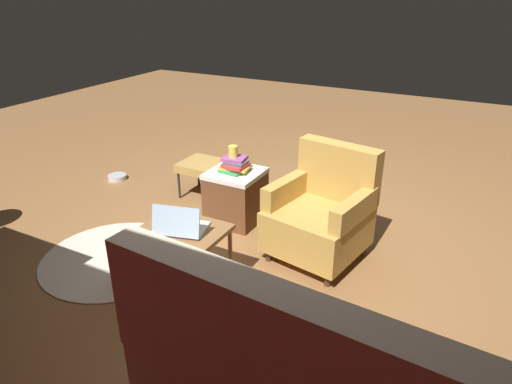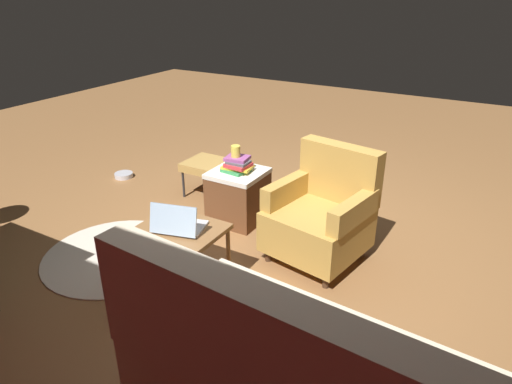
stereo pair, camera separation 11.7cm
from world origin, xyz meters
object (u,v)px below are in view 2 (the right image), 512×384
at_px(laptop_desk, 182,235).
at_px(tv_remote, 233,165).
at_px(laptop, 178,224).
at_px(pet_bowl_steel, 124,175).
at_px(yellow_mug, 236,151).
at_px(book_stack_hamper, 237,165).
at_px(ottoman, 206,166).
at_px(armchair, 322,215).
at_px(wicker_hamper, 238,196).

bearing_deg(laptop_desk, tv_remote, -74.84).
bearing_deg(laptop, pet_bowl_steel, -34.90).
height_order(laptop, tv_remote, laptop).
bearing_deg(pet_bowl_steel, yellow_mug, 172.91).
relative_size(book_stack_hamper, ottoman, 0.68).
xyz_separation_m(book_stack_hamper, pet_bowl_steel, (1.64, -0.21, -0.51)).
relative_size(armchair, wicker_hamper, 1.81).
height_order(wicker_hamper, pet_bowl_steel, wicker_hamper).
bearing_deg(ottoman, wicker_hamper, 151.37).
height_order(laptop_desk, pet_bowl_steel, laptop_desk).
relative_size(book_stack_hamper, pet_bowl_steel, 1.36).
bearing_deg(pet_bowl_steel, laptop_desk, 145.78).
bearing_deg(armchair, book_stack_hamper, -12.02).
bearing_deg(laptop, wicker_hamper, -78.75).
distance_m(book_stack_hamper, ottoman, 0.69).
distance_m(yellow_mug, ottoman, 0.72).
bearing_deg(tv_remote, laptop_desk, 102.74).
relative_size(laptop, wicker_hamper, 0.78).
bearing_deg(book_stack_hamper, pet_bowl_steel, -7.30).
bearing_deg(pet_bowl_steel, book_stack_hamper, 172.70).
xyz_separation_m(armchair, wicker_hamper, (0.88, -0.19, -0.12)).
height_order(laptop, pet_bowl_steel, laptop).
bearing_deg(laptop_desk, armchair, -128.13).
xyz_separation_m(wicker_hamper, pet_bowl_steel, (1.64, -0.21, -0.22)).
bearing_deg(pet_bowl_steel, ottoman, -174.49).
bearing_deg(yellow_mug, laptop_desk, 102.14).
distance_m(armchair, laptop, 1.13).
relative_size(laptop, yellow_mug, 3.74).
relative_size(laptop_desk, pet_bowl_steel, 2.80).
relative_size(armchair, book_stack_hamper, 3.20).
distance_m(armchair, book_stack_hamper, 0.91).
relative_size(armchair, pet_bowl_steel, 4.35).
bearing_deg(yellow_mug, tv_remote, -43.38).
distance_m(ottoman, pet_bowl_steel, 1.11).
height_order(laptop_desk, laptop, laptop).
height_order(wicker_hamper, yellow_mug, yellow_mug).
bearing_deg(tv_remote, pet_bowl_steel, -7.12).
xyz_separation_m(wicker_hamper, book_stack_hamper, (-0.00, 0.00, 0.30)).
relative_size(armchair, tv_remote, 5.44).
height_order(book_stack_hamper, ottoman, book_stack_hamper).
bearing_deg(yellow_mug, armchair, 167.72).
relative_size(tv_remote, pet_bowl_steel, 0.80).
xyz_separation_m(laptop, wicker_hamper, (0.22, -1.09, -0.29)).
xyz_separation_m(laptop_desk, pet_bowl_steel, (1.85, -1.25, -0.40)).
bearing_deg(tv_remote, book_stack_hamper, 137.87).
height_order(armchair, wicker_hamper, armchair).
bearing_deg(wicker_hamper, armchair, 167.76).
xyz_separation_m(laptop_desk, tv_remote, (0.31, -1.13, 0.07)).
bearing_deg(laptop, ottoman, -60.72).
bearing_deg(armchair, ottoman, -19.09).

